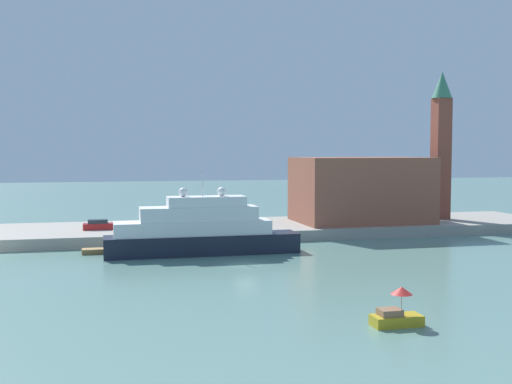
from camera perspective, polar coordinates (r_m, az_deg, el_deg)
The scene contains 10 objects.
ground at distance 70.24m, azimuth -0.91°, elevation -6.65°, with size 400.00×400.00×0.00m, color slate.
quay_dock at distance 94.86m, azimuth -4.33°, elevation -3.49°, with size 110.00×18.98×1.53m, color gray.
large_yacht at distance 77.53m, azimuth -5.11°, elevation -3.56°, with size 23.78×4.47×10.74m.
small_motorboat at distance 47.44m, azimuth 12.62°, elevation -10.70°, with size 3.65×1.67×2.85m.
work_barge at distance 80.53m, azimuth -13.67°, elevation -5.20°, with size 5.16×1.78×0.62m, color olive.
harbor_building at distance 100.18m, azimuth 9.48°, elevation 0.21°, with size 19.94×13.51×10.14m, color #93513D.
bell_tower at distance 107.18m, azimuth 16.43°, elevation 4.63°, with size 3.26×3.26×24.03m.
parked_car at distance 92.18m, azimuth -14.03°, elevation -2.93°, with size 4.56×1.78×1.41m.
person_figure at distance 87.18m, azimuth -11.46°, elevation -3.14°, with size 0.36×0.36×1.74m.
mooring_bollard at distance 87.21m, azimuth -3.20°, elevation -3.36°, with size 0.46×0.46×0.76m, color black.
Camera 1 is at (-15.31, -67.37, 12.65)m, focal length 44.12 mm.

